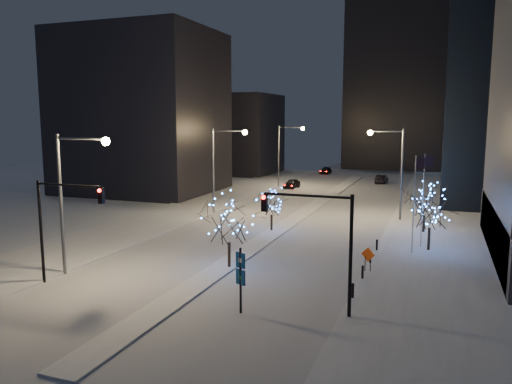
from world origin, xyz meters
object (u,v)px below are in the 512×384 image
at_px(street_lamp_w_near, 72,185).
at_px(holiday_tree_plaza_near, 430,212).
at_px(holiday_tree_median_near, 229,220).
at_px(car_far, 326,171).
at_px(car_near, 292,184).
at_px(holiday_tree_median_far, 272,203).
at_px(wayfinding_sign, 241,273).
at_px(street_lamp_w_far, 285,147).
at_px(car_mid, 382,179).
at_px(holiday_tree_plaza_far, 425,201).
at_px(street_lamp_w_mid, 221,159).
at_px(street_lamp_east, 393,162).
at_px(construction_sign, 368,257).
at_px(traffic_signal_west, 59,215).
at_px(traffic_signal_east, 323,233).

distance_m(street_lamp_w_near, holiday_tree_plaza_near, 28.16).
xyz_separation_m(holiday_tree_median_near, holiday_tree_plaza_near, (13.76, 10.29, -0.31)).
bearing_deg(car_far, car_near, -90.23).
height_order(car_near, car_far, car_near).
distance_m(street_lamp_w_near, holiday_tree_median_far, 20.38).
bearing_deg(wayfinding_sign, street_lamp_w_far, 127.88).
bearing_deg(car_mid, holiday_tree_plaza_far, 106.67).
distance_m(car_far, holiday_tree_plaza_far, 53.59).
relative_size(street_lamp_w_mid, street_lamp_east, 1.00).
bearing_deg(car_far, holiday_tree_median_far, -82.31).
xyz_separation_m(street_lamp_w_near, construction_sign, (19.24, 7.82, -5.29)).
distance_m(car_near, holiday_tree_plaza_near, 39.84).
height_order(street_lamp_east, holiday_tree_median_near, street_lamp_east).
relative_size(street_lamp_w_far, car_mid, 2.23).
height_order(street_lamp_east, car_mid, street_lamp_east).
relative_size(traffic_signal_west, construction_sign, 3.96).
xyz_separation_m(street_lamp_east, holiday_tree_median_near, (-9.58, -22.64, -2.79)).
height_order(car_near, holiday_tree_plaza_far, holiday_tree_plaza_far).
xyz_separation_m(car_near, holiday_tree_median_near, (7.92, -43.60, 2.92)).
bearing_deg(wayfinding_sign, holiday_tree_median_far, 127.25).
bearing_deg(street_lamp_w_near, holiday_tree_median_near, 29.59).
distance_m(car_near, wayfinding_sign, 52.73).
distance_m(street_lamp_w_mid, construction_sign, 26.33).
bearing_deg(street_lamp_w_far, car_mid, 36.33).
relative_size(traffic_signal_east, wayfinding_sign, 1.82).
height_order(street_lamp_w_far, wayfinding_sign, street_lamp_w_far).
relative_size(street_lamp_w_near, traffic_signal_west, 1.43).
height_order(car_near, holiday_tree_median_far, holiday_tree_median_far).
bearing_deg(wayfinding_sign, holiday_tree_plaza_near, 85.12).
xyz_separation_m(street_lamp_w_far, car_near, (1.51, -1.04, -5.76)).
bearing_deg(street_lamp_w_near, street_lamp_east, 55.81).
bearing_deg(street_lamp_w_mid, holiday_tree_median_near, -64.34).
height_order(street_lamp_w_near, street_lamp_w_far, same).
relative_size(street_lamp_w_near, street_lamp_w_mid, 1.00).
relative_size(street_lamp_w_far, holiday_tree_plaza_near, 2.08).
bearing_deg(car_mid, street_lamp_east, 102.62).
bearing_deg(holiday_tree_median_far, traffic_signal_west, -111.46).
bearing_deg(street_lamp_w_far, wayfinding_sign, -75.55).
xyz_separation_m(car_mid, holiday_tree_median_far, (-5.92, -42.37, 2.12)).
distance_m(street_lamp_w_near, car_near, 49.32).
relative_size(traffic_signal_west, holiday_tree_median_far, 1.70).
xyz_separation_m(traffic_signal_west, construction_sign, (18.74, 9.82, -3.55)).
xyz_separation_m(street_lamp_east, wayfinding_sign, (-5.52, -30.37, -4.09)).
bearing_deg(holiday_tree_median_near, holiday_tree_plaza_near, 36.78).
height_order(car_far, holiday_tree_plaza_far, holiday_tree_plaza_far).
distance_m(car_far, holiday_tree_median_near, 67.16).
relative_size(traffic_signal_west, wayfinding_sign, 1.82).
distance_m(street_lamp_w_mid, holiday_tree_plaza_near, 25.21).
relative_size(car_near, wayfinding_sign, 1.13).
bearing_deg(car_mid, street_lamp_w_far, 40.80).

